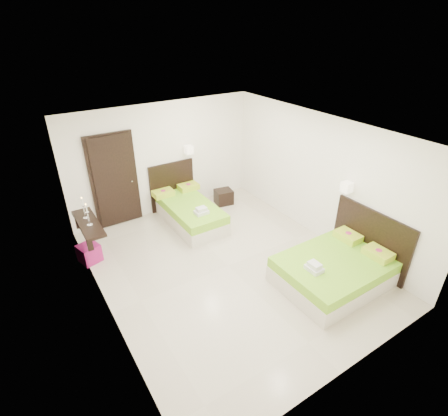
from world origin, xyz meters
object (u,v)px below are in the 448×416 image
bed_single (189,210)px  ottoman (89,253)px  nightstand (224,197)px  bed_double (336,268)px

bed_single → ottoman: 2.35m
nightstand → ottoman: size_ratio=1.15×
ottoman → nightstand: bearing=10.0°
nightstand → ottoman: bearing=-160.4°
nightstand → ottoman: nightstand is taller
bed_double → ottoman: (-3.56, 2.99, -0.10)m
bed_double → nightstand: (-0.06, 3.61, -0.10)m
bed_double → nightstand: bearing=91.0°
ottoman → bed_double: bearing=-40.0°
bed_single → nightstand: 1.21m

